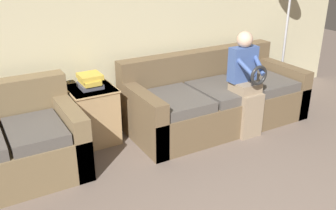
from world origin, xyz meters
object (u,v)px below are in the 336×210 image
Objects in this scene: couch_side at (6,147)px; child_left_seated at (247,80)px; couch_main at (214,99)px; book_stack at (90,81)px; side_shelf at (93,114)px.

child_left_seated is at bearing -9.03° from couch_side.
couch_main is 1.56m from book_stack.
couch_main reaches higher than book_stack.
couch_side is at bearing -162.74° from book_stack.
side_shelf is at bearing -99.31° from book_stack.
couch_main is 8.14× the size of book_stack.
side_shelf is (-1.48, 0.28, 0.02)m from couch_main.
couch_side is 5.04× the size of book_stack.
book_stack is at bearing 17.26° from couch_side.
child_left_seated is (2.57, -0.41, 0.35)m from couch_side.
couch_side is 1.15× the size of child_left_seated.
couch_side is 1.00m from side_shelf.
book_stack is (0.00, 0.01, 0.39)m from side_shelf.
book_stack reaches higher than side_shelf.
side_shelf is (0.96, 0.29, 0.02)m from couch_side.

